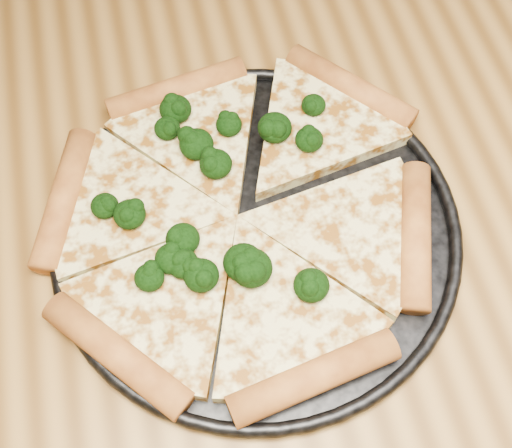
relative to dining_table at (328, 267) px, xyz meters
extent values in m
plane|color=brown|center=(0.00, 0.00, -0.66)|extent=(4.00, 4.00, 0.00)
cube|color=olive|center=(0.00, 0.00, 0.07)|extent=(1.20, 0.90, 0.04)
cylinder|color=black|center=(-0.08, 0.01, 0.09)|extent=(0.37, 0.37, 0.01)
torus|color=black|center=(-0.08, 0.01, 0.10)|extent=(0.38, 0.38, 0.01)
cylinder|color=#C67531|center=(0.06, 0.15, 0.11)|extent=(0.12, 0.13, 0.03)
cylinder|color=#C67531|center=(-0.12, 0.18, 0.11)|extent=(0.15, 0.05, 0.03)
cylinder|color=#C67531|center=(-0.25, 0.08, 0.11)|extent=(0.08, 0.15, 0.03)
cylinder|color=#C67531|center=(-0.22, -0.08, 0.11)|extent=(0.12, 0.13, 0.03)
cylinder|color=#C67531|center=(-0.06, -0.14, 0.11)|extent=(0.15, 0.05, 0.03)
cylinder|color=#C67531|center=(0.06, -0.03, 0.11)|extent=(0.08, 0.15, 0.03)
ellipsoid|color=black|center=(-0.14, -0.03, 0.12)|extent=(0.03, 0.03, 0.02)
ellipsoid|color=black|center=(-0.21, 0.05, 0.12)|extent=(0.03, 0.03, 0.02)
ellipsoid|color=black|center=(-0.16, -0.01, 0.12)|extent=(0.03, 0.03, 0.02)
ellipsoid|color=black|center=(-0.13, 0.15, 0.12)|extent=(0.03, 0.03, 0.02)
ellipsoid|color=black|center=(-0.14, 0.13, 0.12)|extent=(0.03, 0.03, 0.02)
ellipsoid|color=black|center=(-0.08, 0.12, 0.12)|extent=(0.03, 0.03, 0.02)
ellipsoid|color=black|center=(-0.10, 0.08, 0.12)|extent=(0.03, 0.03, 0.02)
ellipsoid|color=black|center=(-0.15, -0.02, 0.12)|extent=(0.03, 0.03, 0.02)
ellipsoid|color=black|center=(-0.15, 0.00, 0.12)|extent=(0.03, 0.03, 0.02)
ellipsoid|color=black|center=(-0.01, 0.08, 0.12)|extent=(0.03, 0.03, 0.02)
ellipsoid|color=black|center=(-0.05, -0.07, 0.12)|extent=(0.03, 0.03, 0.02)
ellipsoid|color=black|center=(-0.18, -0.03, 0.12)|extent=(0.03, 0.03, 0.02)
ellipsoid|color=black|center=(0.01, 0.12, 0.12)|extent=(0.02, 0.02, 0.02)
ellipsoid|color=black|center=(-0.09, -0.04, 0.12)|extent=(0.04, 0.04, 0.03)
ellipsoid|color=black|center=(-0.19, 0.04, 0.12)|extent=(0.03, 0.03, 0.02)
ellipsoid|color=black|center=(-0.10, -0.03, 0.12)|extent=(0.04, 0.04, 0.03)
ellipsoid|color=black|center=(-0.04, 0.10, 0.12)|extent=(0.03, 0.03, 0.03)
ellipsoid|color=black|center=(-0.11, 0.10, 0.12)|extent=(0.03, 0.03, 0.03)
camera|label=1|loc=(-0.14, -0.28, 0.65)|focal=46.90mm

